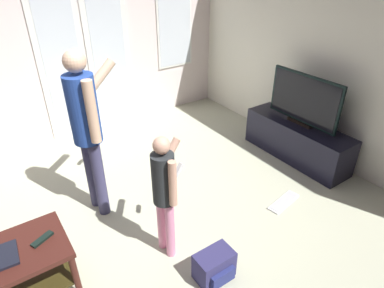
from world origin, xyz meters
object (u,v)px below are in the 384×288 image
Objects in this scene: tv_stand at (297,141)px; coffee_table at (3,272)px; tv_remote_black at (42,239)px; person_adult at (87,123)px; backpack at (215,266)px; loose_keyboard at (284,202)px; person_child at (165,188)px; flat_screen_tv at (304,100)px.

coffee_table is at bearing -176.82° from tv_stand.
tv_remote_black is at bearing -176.42° from tv_stand.
person_adult is at bearing 168.55° from tv_stand.
backpack is at bearing -56.86° from tv_remote_black.
person_adult is 2.21m from loose_keyboard.
person_child is at bearing -37.64° from tv_remote_black.
person_adult is at bearing 21.02° from tv_remote_black.
tv_stand is 2.65m from person_adult.
person_child is 6.94× the size of tv_remote_black.
tv_remote_black is at bearing 148.72° from backpack.
tv_remote_black is at bearing -0.97° from coffee_table.
coffee_table is 0.34m from tv_remote_black.
flat_screen_tv is 3.07× the size of backpack.
backpack reaches higher than loose_keyboard.
tv_stand reaches higher than backpack.
person_adult reaches higher than flat_screen_tv.
tv_stand is 1.03m from loose_keyboard.
flat_screen_tv is 3.17m from tv_remote_black.
backpack is at bearing -71.94° from person_adult.
backpack is 0.70× the size of loose_keyboard.
coffee_table is at bearing -176.76° from flat_screen_tv.
tv_remote_black is (-2.32, 0.36, 0.51)m from loose_keyboard.
flat_screen_tv reaches higher than tv_remote_black.
person_adult is at bearing 168.63° from flat_screen_tv.
tv_remote_black is at bearing 167.94° from person_child.
person_child is at bearing -72.80° from person_adult.
coffee_table reaches higher than backpack.
tv_remote_black is (-3.15, -0.20, -0.30)m from flat_screen_tv.
loose_keyboard is at bearing -32.77° from person_adult.
person_child is at bearing 109.66° from backpack.
loose_keyboard is (1.66, -1.07, -1.00)m from person_adult.
flat_screen_tv is 2.33m from backpack.
coffee_table is 1.35m from person_adult.
backpack is (0.17, -0.47, -0.58)m from person_child.
coffee_table is 0.80× the size of person_child.
person_child reaches higher than coffee_table.
person_child reaches higher than tv_remote_black.
tv_stand is at bearing -65.51° from flat_screen_tv.
person_adult reaches higher than person_child.
person_child reaches higher than tv_stand.
person_child is (1.25, -0.21, 0.34)m from coffee_table.
flat_screen_tv is at bearing 3.24° from coffee_table.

